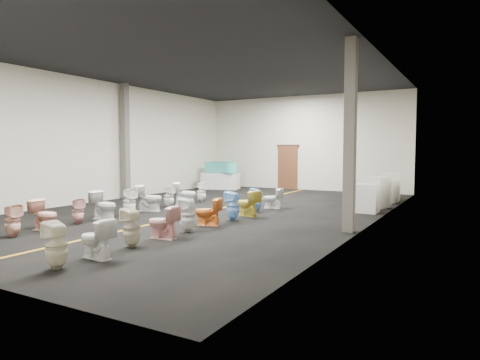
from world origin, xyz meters
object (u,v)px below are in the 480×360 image
(appliance_crate_d, at_px, (390,186))
(appliance_crate_b, at_px, (375,192))
(bathtub, at_px, (221,167))
(toilet_right_6, at_px, (233,206))
(toilet_left_5, at_px, (129,201))
(toilet_left_8, at_px, (185,193))
(toilet_right_7, at_px, (248,203))
(display_table, at_px, (221,181))
(toilet_left_3, at_px, (78,211))
(toilet_left_9, at_px, (201,192))
(toilet_right_0, at_px, (56,245))
(toilet_right_3, at_px, (163,222))
(toilet_right_2, at_px, (132,228))
(toilet_left_4, at_px, (104,205))
(toilet_right_4, at_px, (188,215))
(toilet_left_1, at_px, (12,221))
(toilet_right_1, at_px, (96,239))
(toilet_left_2, at_px, (45,215))
(toilet_left_6, at_px, (149,198))
(toilet_right_9, at_px, (272,198))
(appliance_crate_a, at_px, (367,198))
(toilet_left_7, at_px, (169,196))
(toilet_right_8, at_px, (256,200))
(appliance_crate_c, at_px, (385,191))
(toilet_right_5, at_px, (208,212))

(appliance_crate_d, bearing_deg, appliance_crate_b, -90.00)
(bathtub, xyz_separation_m, toilet_right_6, (5.20, -7.73, -0.67))
(appliance_crate_b, height_order, toilet_left_5, appliance_crate_b)
(toilet_left_8, relative_size, toilet_right_7, 1.04)
(toilet_left_8, bearing_deg, toilet_left_5, 158.38)
(display_table, relative_size, toilet_left_3, 2.60)
(appliance_crate_b, height_order, toilet_right_6, appliance_crate_b)
(toilet_left_3, bearing_deg, toilet_left_9, 18.10)
(bathtub, relative_size, toilet_right_7, 2.44)
(toilet_right_0, height_order, toilet_right_3, toilet_right_0)
(appliance_crate_b, xyz_separation_m, toilet_right_2, (-2.98, -8.32, -0.12))
(toilet_left_4, distance_m, toilet_right_4, 3.13)
(toilet_left_1, distance_m, toilet_left_8, 6.39)
(toilet_right_4, bearing_deg, toilet_left_3, -87.80)
(bathtub, height_order, toilet_right_1, bathtub)
(toilet_left_2, bearing_deg, toilet_left_6, -3.46)
(toilet_left_8, relative_size, toilet_right_9, 1.19)
(appliance_crate_a, relative_size, toilet_left_2, 1.18)
(bathtub, relative_size, toilet_right_9, 2.78)
(toilet_left_4, bearing_deg, display_table, 10.08)
(display_table, height_order, appliance_crate_d, appliance_crate_d)
(toilet_right_7, bearing_deg, appliance_crate_a, 149.85)
(toilet_left_2, relative_size, toilet_right_9, 1.12)
(toilet_left_1, distance_m, toilet_left_6, 4.56)
(toilet_left_8, relative_size, toilet_right_0, 1.01)
(bathtub, height_order, toilet_right_3, bathtub)
(toilet_left_1, bearing_deg, appliance_crate_b, -33.92)
(toilet_left_4, distance_m, toilet_left_6, 1.84)
(toilet_left_6, bearing_deg, toilet_left_7, -20.65)
(toilet_left_5, relative_size, toilet_right_1, 1.13)
(appliance_crate_b, bearing_deg, toilet_right_8, -136.78)
(toilet_left_4, bearing_deg, appliance_crate_d, -36.32)
(toilet_left_2, xyz_separation_m, toilet_right_0, (3.11, -2.06, 0.02))
(appliance_crate_d, height_order, toilet_right_7, appliance_crate_d)
(display_table, bearing_deg, toilet_right_1, -67.52)
(toilet_left_1, relative_size, toilet_right_3, 1.02)
(toilet_right_6, bearing_deg, toilet_right_2, 0.60)
(toilet_right_1, xyz_separation_m, toilet_right_7, (0.05, 5.59, 0.02))
(display_table, relative_size, toilet_left_8, 2.24)
(appliance_crate_b, xyz_separation_m, toilet_right_8, (-3.01, -2.83, -0.14))
(display_table, xyz_separation_m, toilet_left_5, (2.09, -8.45, 0.01))
(toilet_left_6, bearing_deg, bathtub, -5.53)
(appliance_crate_b, height_order, toilet_left_9, appliance_crate_b)
(toilet_left_1, height_order, toilet_left_7, toilet_left_7)
(toilet_left_7, bearing_deg, toilet_right_2, -161.90)
(toilet_left_5, xyz_separation_m, toilet_left_8, (-0.03, 2.76, -0.01))
(appliance_crate_c, distance_m, toilet_left_3, 10.56)
(toilet_left_3, distance_m, toilet_right_1, 3.90)
(appliance_crate_b, relative_size, toilet_right_5, 1.46)
(toilet_right_9, bearing_deg, appliance_crate_c, 135.90)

